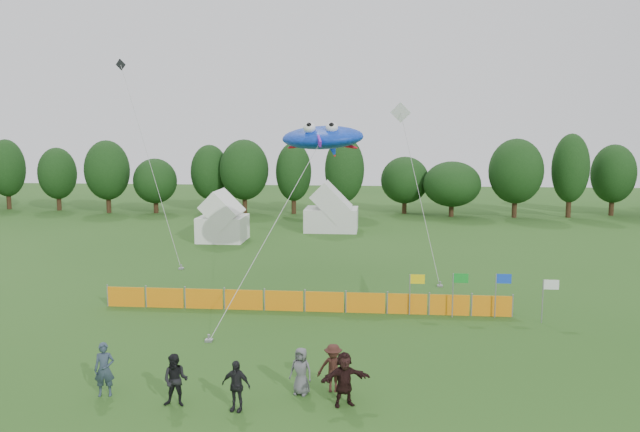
# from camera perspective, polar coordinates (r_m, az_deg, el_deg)

# --- Properties ---
(ground) EXTENTS (160.00, 160.00, 0.00)m
(ground) POSITION_cam_1_polar(r_m,az_deg,el_deg) (21.89, -1.50, -15.81)
(ground) COLOR #234C16
(ground) RESTS_ON ground
(treeline) EXTENTS (104.57, 8.78, 8.36)m
(treeline) POSITION_cam_1_polar(r_m,az_deg,el_deg) (65.01, 4.59, 3.74)
(treeline) COLOR #382314
(treeline) RESTS_ON ground
(tent_left) EXTENTS (3.69, 3.69, 3.26)m
(tent_left) POSITION_cam_1_polar(r_m,az_deg,el_deg) (50.48, -8.89, -0.40)
(tent_left) COLOR white
(tent_left) RESTS_ON ground
(tent_right) EXTENTS (4.67, 3.73, 3.30)m
(tent_right) POSITION_cam_1_polar(r_m,az_deg,el_deg) (54.83, 1.05, 0.37)
(tent_right) COLOR silver
(tent_right) RESTS_ON ground
(barrier_fence) EXTENTS (19.90, 0.06, 1.00)m
(barrier_fence) POSITION_cam_1_polar(r_m,az_deg,el_deg) (30.72, -1.47, -7.81)
(barrier_fence) COLOR orange
(barrier_fence) RESTS_ON ground
(flag_row) EXTENTS (6.73, 0.78, 2.13)m
(flag_row) POSITION_cam_1_polar(r_m,az_deg,el_deg) (30.31, 14.27, -6.50)
(flag_row) COLOR gray
(flag_row) RESTS_ON ground
(spectator_a) EXTENTS (0.74, 0.57, 1.82)m
(spectator_a) POSITION_cam_1_polar(r_m,az_deg,el_deg) (22.47, -19.11, -13.11)
(spectator_a) COLOR #2B3948
(spectator_a) RESTS_ON ground
(spectator_b) EXTENTS (0.84, 0.66, 1.71)m
(spectator_b) POSITION_cam_1_polar(r_m,az_deg,el_deg) (21.10, -13.07, -14.42)
(spectator_b) COLOR black
(spectator_b) RESTS_ON ground
(spectator_c) EXTENTS (1.11, 0.69, 1.66)m
(spectator_c) POSITION_cam_1_polar(r_m,az_deg,el_deg) (21.64, 1.21, -13.72)
(spectator_c) COLOR #381C16
(spectator_c) RESTS_ON ground
(spectator_d) EXTENTS (1.02, 0.59, 1.64)m
(spectator_d) POSITION_cam_1_polar(r_m,az_deg,el_deg) (20.47, -7.69, -15.11)
(spectator_d) COLOR black
(spectator_d) RESTS_ON ground
(spectator_e) EXTENTS (0.89, 0.71, 1.60)m
(spectator_e) POSITION_cam_1_polar(r_m,az_deg,el_deg) (21.47, -1.75, -13.98)
(spectator_e) COLOR #56565C
(spectator_e) RESTS_ON ground
(spectator_f) EXTENTS (1.72, 1.08, 1.77)m
(spectator_f) POSITION_cam_1_polar(r_m,az_deg,el_deg) (20.63, 2.24, -14.67)
(spectator_f) COLOR black
(spectator_f) RESTS_ON ground
(stingray_kite) EXTENTS (6.99, 19.03, 9.30)m
(stingray_kite) POSITION_cam_1_polar(r_m,az_deg,el_deg) (37.21, 0.30, 7.16)
(stingray_kite) COLOR blue
(stingray_kite) RESTS_ON ground
(small_kite_white) EXTENTS (3.01, 5.38, 10.56)m
(small_kite_white) POSITION_cam_1_polar(r_m,az_deg,el_deg) (38.73, 8.23, 5.64)
(small_kite_white) COLOR white
(small_kite_white) RESTS_ON ground
(small_kite_dark) EXTENTS (6.02, 5.16, 13.72)m
(small_kite_dark) POSITION_cam_1_polar(r_m,az_deg,el_deg) (43.51, -15.61, 5.81)
(small_kite_dark) COLOR black
(small_kite_dark) RESTS_ON ground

